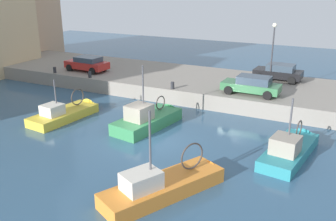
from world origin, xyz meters
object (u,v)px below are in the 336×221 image
(fishing_boat_orange, at_px, (169,190))
(mooring_bollard_mid, at_px, (90,75))
(mooring_bollard_south, at_px, (172,85))
(fishing_boat_yellow, at_px, (68,116))
(parked_car_black, at_px, (279,72))
(fishing_boat_teal, at_px, (291,152))
(parked_car_green, at_px, (252,85))
(parked_car_red, at_px, (87,64))
(quay_streetlamp, at_px, (273,43))
(mooring_bollard_north, at_px, (55,70))
(fishing_boat_green, at_px, (150,123))

(fishing_boat_orange, xyz_separation_m, mooring_bollard_mid, (11.94, 13.55, 1.35))
(mooring_bollard_south, bearing_deg, mooring_bollard_mid, 90.00)
(fishing_boat_yellow, xyz_separation_m, parked_car_black, (12.68, -12.14, 1.81))
(parked_car_black, bearing_deg, fishing_boat_teal, -165.57)
(parked_car_green, bearing_deg, fishing_boat_yellow, 124.05)
(parked_car_red, height_order, quay_streetlamp, quay_streetlamp)
(mooring_bollard_north, bearing_deg, mooring_bollard_mid, -90.00)
(parked_car_red, bearing_deg, parked_car_green, -92.34)
(mooring_bollard_north, bearing_deg, fishing_boat_teal, -103.78)
(fishing_boat_green, bearing_deg, parked_car_red, 56.65)
(fishing_boat_yellow, relative_size, parked_car_black, 1.51)
(fishing_boat_yellow, height_order, quay_streetlamp, quay_streetlamp)
(fishing_boat_teal, bearing_deg, parked_car_green, 31.09)
(parked_car_black, relative_size, mooring_bollard_north, 7.25)
(fishing_boat_teal, relative_size, quay_streetlamp, 1.33)
(fishing_boat_orange, bearing_deg, mooring_bollard_south, 24.94)
(parked_car_black, height_order, mooring_bollard_mid, parked_car_black)
(mooring_bollard_mid, bearing_deg, quay_streetlamp, -68.52)
(parked_car_red, relative_size, mooring_bollard_north, 7.63)
(fishing_boat_green, height_order, parked_car_black, fishing_boat_green)
(parked_car_red, bearing_deg, mooring_bollard_north, 131.70)
(fishing_boat_orange, distance_m, mooring_bollard_south, 13.23)
(fishing_boat_teal, xyz_separation_m, fishing_boat_yellow, (-0.82, 15.19, -0.04))
(fishing_boat_green, relative_size, fishing_boat_yellow, 1.03)
(fishing_boat_teal, height_order, parked_car_black, fishing_boat_teal)
(mooring_bollard_south, bearing_deg, mooring_bollard_north, 90.00)
(fishing_boat_yellow, distance_m, mooring_bollard_north, 9.27)
(parked_car_green, bearing_deg, fishing_boat_orange, 178.51)
(fishing_boat_orange, distance_m, mooring_bollard_mid, 18.11)
(parked_car_red, distance_m, parked_car_black, 17.28)
(parked_car_red, bearing_deg, parked_car_black, -74.87)
(parked_car_green, relative_size, parked_car_red, 1.02)
(fishing_boat_orange, relative_size, fishing_boat_yellow, 1.13)
(fishing_boat_orange, xyz_separation_m, mooring_bollard_south, (11.94, 5.55, 1.35))
(parked_car_red, bearing_deg, mooring_bollard_south, -101.37)
(fishing_boat_teal, relative_size, mooring_bollard_mid, 11.64)
(parked_car_black, bearing_deg, quay_streetlamp, 147.21)
(fishing_boat_yellow, xyz_separation_m, parked_car_green, (7.53, -11.14, 1.81))
(fishing_boat_green, xyz_separation_m, mooring_bollard_south, (4.97, 0.76, 1.33))
(parked_car_green, relative_size, mooring_bollard_mid, 7.78)
(parked_car_red, height_order, parked_car_black, parked_car_black)
(fishing_boat_teal, height_order, fishing_boat_yellow, fishing_boat_teal)
(parked_car_green, height_order, parked_car_red, parked_car_green)
(parked_car_green, relative_size, parked_car_black, 1.07)
(mooring_bollard_mid, xyz_separation_m, mooring_bollard_north, (0.00, 4.00, 0.00))
(parked_car_red, height_order, mooring_bollard_mid, parked_car_red)
(mooring_bollard_north, bearing_deg, fishing_boat_orange, -124.22)
(fishing_boat_teal, height_order, parked_car_green, fishing_boat_teal)
(fishing_boat_green, distance_m, fishing_boat_yellow, 6.13)
(mooring_bollard_south, bearing_deg, fishing_boat_green, -171.32)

